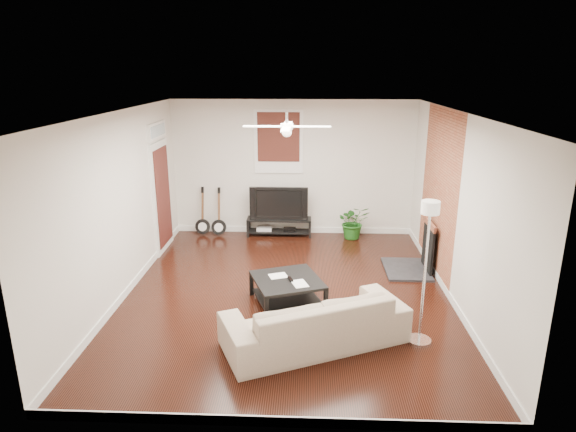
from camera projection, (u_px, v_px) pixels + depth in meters
The scene contains 14 objects.
room at pixel (287, 208), 7.29m from camera, with size 5.01×6.01×2.81m.
brick_accent at pixel (439, 193), 8.15m from camera, with size 0.02×2.20×2.80m, color #9C4C32.
fireplace at pixel (417, 246), 8.43m from camera, with size 0.80×1.10×0.92m, color black.
window_back at pixel (279, 142), 9.98m from camera, with size 1.00×0.06×1.30m, color #39180F.
door_left at pixel (161, 186), 9.25m from camera, with size 0.08×1.00×2.50m, color white.
tv_stand at pixel (279, 227), 10.31m from camera, with size 1.34×0.36×0.38m, color black.
tv at pixel (279, 202), 10.17m from camera, with size 1.20×0.16×0.69m, color black.
coffee_table at pixel (287, 291), 7.32m from camera, with size 0.94×0.94×0.40m, color black.
sofa at pixel (315, 320), 6.20m from camera, with size 2.32×0.91×0.68m, color tan.
floor_lamp at pixel (425, 274), 6.06m from camera, with size 0.31×0.31×1.90m, color silver, non-canonical shape.
potted_plant at pixel (353, 222), 10.09m from camera, with size 0.64×0.56×0.71m, color #1C5819.
guitar_left at pixel (202, 212), 10.25m from camera, with size 0.31×0.22×1.02m, color black, non-canonical shape.
guitar_right at pixel (218, 212), 10.21m from camera, with size 0.31×0.22×1.02m, color black, non-canonical shape.
ceiling_fan at pixel (287, 126), 6.94m from camera, with size 1.24×1.24×0.32m, color white, non-canonical shape.
Camera 1 is at (0.31, -7.00, 3.39)m, focal length 30.53 mm.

